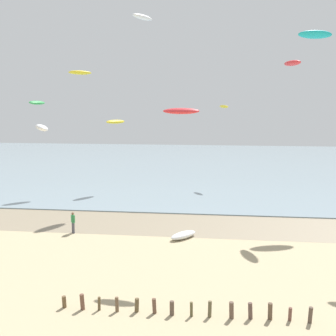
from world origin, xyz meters
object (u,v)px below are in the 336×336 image
at_px(kite_aloft_5, 37,103).
at_px(kite_aloft_11, 292,63).
at_px(kite_aloft_3, 224,107).
at_px(kite_aloft_12, 315,35).
at_px(kite_aloft_8, 42,128).
at_px(kite_aloft_1, 80,73).
at_px(kite_aloft_2, 181,111).
at_px(grounded_kite, 183,235).
at_px(kite_aloft_13, 115,122).
at_px(person_by_waterline, 73,222).
at_px(kite_aloft_4, 142,17).

height_order(kite_aloft_5, kite_aloft_11, kite_aloft_11).
height_order(kite_aloft_3, kite_aloft_12, kite_aloft_12).
relative_size(kite_aloft_3, kite_aloft_8, 0.72).
bearing_deg(kite_aloft_5, kite_aloft_11, 100.02).
relative_size(kite_aloft_1, kite_aloft_2, 1.24).
bearing_deg(kite_aloft_5, kite_aloft_8, 38.77).
height_order(grounded_kite, kite_aloft_12, kite_aloft_12).
bearing_deg(kite_aloft_13, person_by_waterline, 35.05).
relative_size(person_by_waterline, kite_aloft_8, 0.66).
bearing_deg(grounded_kite, kite_aloft_12, -9.59).
relative_size(kite_aloft_2, kite_aloft_4, 0.72).
xyz_separation_m(kite_aloft_2, kite_aloft_8, (-9.67, 0.77, -1.16)).
height_order(kite_aloft_11, kite_aloft_12, kite_aloft_12).
xyz_separation_m(person_by_waterline, kite_aloft_1, (-5.29, 18.59, 13.17)).
xyz_separation_m(kite_aloft_4, kite_aloft_5, (-8.97, -7.37, -9.12)).
distance_m(kite_aloft_1, kite_aloft_4, 10.71).
bearing_deg(kite_aloft_1, kite_aloft_3, -27.37).
relative_size(kite_aloft_1, kite_aloft_4, 0.90).
distance_m(kite_aloft_8, kite_aloft_11, 21.21).
height_order(kite_aloft_1, kite_aloft_8, kite_aloft_1).
bearing_deg(kite_aloft_12, kite_aloft_11, 40.06).
bearing_deg(kite_aloft_11, kite_aloft_4, -138.85).
relative_size(grounded_kite, kite_aloft_4, 0.78).
distance_m(kite_aloft_2, kite_aloft_5, 19.18).
distance_m(kite_aloft_1, kite_aloft_11, 26.11).
bearing_deg(kite_aloft_2, kite_aloft_1, 127.03).
relative_size(kite_aloft_2, kite_aloft_11, 0.91).
relative_size(kite_aloft_1, kite_aloft_8, 1.13).
distance_m(kite_aloft_3, kite_aloft_13, 14.00).
bearing_deg(kite_aloft_1, person_by_waterline, -115.72).
relative_size(kite_aloft_3, kite_aloft_13, 0.66).
relative_size(grounded_kite, kite_aloft_13, 0.89).
distance_m(kite_aloft_5, kite_aloft_12, 26.80).
height_order(kite_aloft_8, kite_aloft_13, kite_aloft_8).
relative_size(kite_aloft_4, kite_aloft_5, 1.48).
xyz_separation_m(kite_aloft_5, kite_aloft_11, (23.42, -1.44, 3.28)).
bearing_deg(person_by_waterline, kite_aloft_1, 105.89).
relative_size(kite_aloft_3, kite_aloft_4, 0.58).
bearing_deg(kite_aloft_13, kite_aloft_11, 89.82).
relative_size(kite_aloft_1, kite_aloft_12, 0.88).
bearing_deg(kite_aloft_4, kite_aloft_1, -88.66).
distance_m(kite_aloft_1, kite_aloft_13, 7.42).
xyz_separation_m(kite_aloft_2, kite_aloft_13, (-9.89, 22.28, -1.55)).
xyz_separation_m(kite_aloft_2, kite_aloft_3, (2.94, 27.60, 0.24)).
relative_size(kite_aloft_2, kite_aloft_3, 1.25).
distance_m(kite_aloft_2, kite_aloft_13, 24.43).
height_order(kite_aloft_1, kite_aloft_12, kite_aloft_12).
height_order(kite_aloft_8, kite_aloft_12, kite_aloft_12).
distance_m(person_by_waterline, kite_aloft_1, 23.39).
bearing_deg(kite_aloft_13, kite_aloft_3, 144.95).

